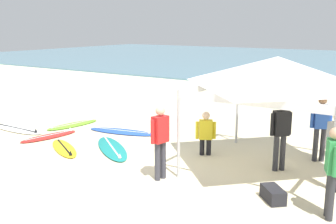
# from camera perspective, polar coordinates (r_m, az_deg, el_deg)

# --- Properties ---
(ground_plane) EXTENTS (80.00, 80.00, 0.00)m
(ground_plane) POSITION_cam_1_polar(r_m,az_deg,el_deg) (10.56, -3.05, -6.79)
(ground_plane) COLOR beige
(canopy_tent) EXTENTS (3.42, 3.42, 2.75)m
(canopy_tent) POSITION_cam_1_polar(r_m,az_deg,el_deg) (9.60, 15.33, 5.53)
(canopy_tent) COLOR #B7B7BC
(canopy_tent) RESTS_ON ground
(surfboard_teal) EXTENTS (2.34, 2.01, 0.19)m
(surfboard_teal) POSITION_cam_1_polar(r_m,az_deg,el_deg) (11.46, -8.00, -5.15)
(surfboard_teal) COLOR #19847F
(surfboard_teal) RESTS_ON ground
(surfboard_red) EXTENTS (0.86, 1.96, 0.19)m
(surfboard_red) POSITION_cam_1_polar(r_m,az_deg,el_deg) (13.09, -16.60, -3.33)
(surfboard_red) COLOR red
(surfboard_red) RESTS_ON ground
(surfboard_lime) EXTENTS (0.87, 2.07, 0.19)m
(surfboard_lime) POSITION_cam_1_polar(r_m,az_deg,el_deg) (14.37, -13.48, -1.78)
(surfboard_lime) COLOR #7AD12D
(surfboard_lime) RESTS_ON ground
(surfboard_white) EXTENTS (2.34, 0.64, 0.19)m
(surfboard_white) POSITION_cam_1_polar(r_m,az_deg,el_deg) (14.33, -20.71, -2.29)
(surfboard_white) COLOR white
(surfboard_white) RESTS_ON ground
(surfboard_blue) EXTENTS (2.43, 1.10, 0.19)m
(surfboard_blue) POSITION_cam_1_polar(r_m,az_deg,el_deg) (13.19, -6.54, -2.78)
(surfboard_blue) COLOR blue
(surfboard_blue) RESTS_ON ground
(surfboard_yellow) EXTENTS (1.92, 1.41, 0.19)m
(surfboard_yellow) POSITION_cam_1_polar(r_m,az_deg,el_deg) (11.73, -14.61, -5.03)
(surfboard_yellow) COLOR yellow
(surfboard_yellow) RESTS_ON ground
(person_red) EXTENTS (0.29, 0.54, 1.71)m
(person_red) POSITION_cam_1_polar(r_m,az_deg,el_deg) (8.95, -1.12, -3.66)
(person_red) COLOR #383842
(person_red) RESTS_ON ground
(person_green) EXTENTS (0.33, 0.52, 1.71)m
(person_green) POSITION_cam_1_polar(r_m,az_deg,el_deg) (7.73, 22.45, -7.24)
(person_green) COLOR #2D2D33
(person_green) RESTS_ON ground
(person_grey) EXTENTS (0.47, 0.39, 1.71)m
(person_grey) POSITION_cam_1_polar(r_m,az_deg,el_deg) (9.06, 22.88, -4.46)
(person_grey) COLOR black
(person_grey) RESTS_ON ground
(person_blue) EXTENTS (0.49, 0.37, 1.71)m
(person_blue) POSITION_cam_1_polar(r_m,az_deg,el_deg) (10.87, 21.00, -1.62)
(person_blue) COLOR #2D2D33
(person_blue) RESTS_ON ground
(person_black) EXTENTS (0.41, 0.43, 1.71)m
(person_black) POSITION_cam_1_polar(r_m,az_deg,el_deg) (9.86, 15.80, -2.63)
(person_black) COLOR #2D2D33
(person_black) RESTS_ON ground
(person_yellow) EXTENTS (0.49, 0.37, 1.20)m
(person_yellow) POSITION_cam_1_polar(r_m,az_deg,el_deg) (10.77, 5.41, -2.79)
(person_yellow) COLOR black
(person_yellow) RESTS_ON ground
(gear_bag_near_tent) EXTENTS (0.64, 0.66, 0.28)m
(gear_bag_near_tent) POSITION_cam_1_polar(r_m,az_deg,el_deg) (8.41, 14.77, -11.30)
(gear_bag_near_tent) COLOR #232328
(gear_bag_near_tent) RESTS_ON ground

